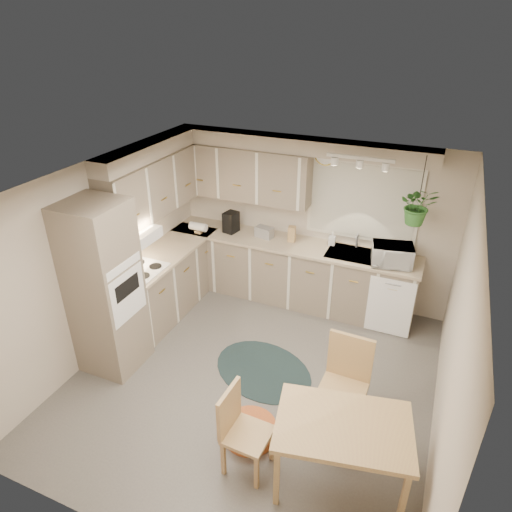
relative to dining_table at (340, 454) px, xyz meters
name	(u,v)px	position (x,y,z in m)	size (l,w,h in m)	color
floor	(253,378)	(-1.25, 0.92, -0.36)	(4.20, 4.20, 0.00)	#605B55
ceiling	(252,185)	(-1.25, 0.92, 2.04)	(4.20, 4.20, 0.00)	silver
wall_back	(311,220)	(-1.25, 3.02, 0.84)	(4.00, 0.04, 2.40)	#C0B29E
wall_front	(131,445)	(-1.25, -1.18, 0.84)	(4.00, 0.04, 2.40)	#C0B29E
wall_left	(102,258)	(-3.25, 0.92, 0.84)	(0.04, 4.20, 2.40)	#C0B29E
wall_right	(454,339)	(0.75, 0.92, 0.84)	(0.04, 4.20, 2.40)	#C0B29E
base_cab_left	(168,281)	(-2.95, 1.80, 0.09)	(0.60, 1.85, 0.90)	gray
base_cab_back	(289,272)	(-1.45, 2.72, 0.09)	(3.60, 0.60, 0.90)	gray
counter_left	(166,252)	(-2.94, 1.80, 0.56)	(0.64, 1.89, 0.04)	tan
counter_back	(290,244)	(-1.45, 2.71, 0.56)	(3.64, 0.64, 0.04)	tan
oven_stack	(105,289)	(-2.92, 0.55, 0.69)	(0.65, 0.65, 2.10)	gray
wall_oven_face	(128,295)	(-2.60, 0.55, 0.69)	(0.02, 0.56, 0.58)	white
upper_cab_left	(156,185)	(-3.07, 1.92, 1.46)	(0.35, 2.00, 0.75)	gray
upper_cab_back	(242,173)	(-2.25, 2.85, 1.46)	(2.00, 0.35, 0.75)	gray
soffit_left	(150,149)	(-3.10, 1.92, 1.94)	(0.30, 2.00, 0.20)	#C0B29E
soffit_back	(298,145)	(-1.45, 2.87, 1.94)	(3.60, 0.30, 0.20)	#C0B29E
cooktop	(141,270)	(-2.93, 1.22, 0.58)	(0.52, 0.58, 0.02)	white
range_hood	(135,237)	(-2.95, 1.22, 1.04)	(0.40, 0.60, 0.14)	white
window_blinds	(362,202)	(-0.55, 2.99, 1.24)	(1.40, 0.02, 1.00)	beige
window_frame	(363,201)	(-0.55, 3.00, 1.24)	(1.50, 0.02, 1.10)	beige
sink	(353,257)	(-0.55, 2.72, 0.54)	(0.70, 0.48, 0.10)	#A1A3A8
dishwasher_front	(389,307)	(0.05, 2.41, 0.06)	(0.58, 0.01, 0.83)	white
track_light_bar	(360,158)	(-0.55, 2.47, 1.97)	(0.80, 0.04, 0.04)	white
wall_clock	(326,154)	(-1.10, 2.99, 1.82)	(0.30, 0.30, 0.03)	#E0C44F
dining_table	(340,454)	(0.00, 0.00, 0.00)	(1.16, 0.77, 0.73)	tan
chair_left	(248,433)	(-0.82, -0.18, 0.08)	(0.41, 0.41, 0.89)	tan
chair_back	(342,389)	(-0.15, 0.63, 0.15)	(0.48, 0.48, 1.02)	tan
braided_rug	(263,370)	(-1.19, 1.09, -0.36)	(1.27, 0.95, 0.01)	black
pet_bed	(250,430)	(-0.95, 0.16, -0.30)	(0.55, 0.55, 0.13)	#B05C23
microwave	(392,253)	(-0.03, 2.62, 0.75)	(0.51, 0.28, 0.34)	white
soap_bottle	(332,242)	(-0.88, 2.87, 0.62)	(0.09, 0.20, 0.09)	white
hanging_plant	(417,210)	(0.17, 2.62, 1.37)	(0.44, 0.48, 0.38)	#336F2C
coffee_maker	(231,222)	(-2.38, 2.72, 0.73)	(0.17, 0.21, 0.31)	black
toaster	(264,232)	(-1.86, 2.74, 0.65)	(0.26, 0.15, 0.16)	#A1A3A8
knife_block	(292,234)	(-1.44, 2.77, 0.69)	(0.10, 0.10, 0.22)	tan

